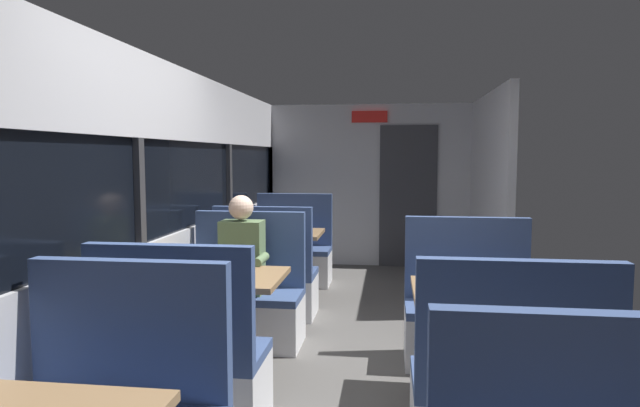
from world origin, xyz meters
name	(u,v)px	position (x,y,z in m)	size (l,w,h in m)	color
ground_plane	(344,390)	(0.00, 0.00, -0.01)	(3.30, 9.20, 0.02)	#514F4C
carriage_window_panel_left	(137,223)	(-1.45, 0.00, 1.11)	(0.09, 8.48, 2.30)	#B2B2B7
carriage_end_bulkhead	(373,186)	(0.06, 4.19, 1.14)	(2.90, 0.11, 2.30)	#B2B2B7
carriage_aisle_panel_right	(489,192)	(1.45, 3.00, 1.15)	(0.08, 2.40, 2.30)	#B2B2B7
dining_table_mid_window	(219,289)	(-0.89, 0.09, 0.64)	(0.90, 0.70, 0.74)	#9E9EA3
bench_mid_window_facing_end	(182,371)	(-0.89, -0.61, 0.33)	(0.95, 0.50, 1.10)	silver
bench_mid_window_facing_entry	(246,305)	(-0.89, 0.79, 0.33)	(0.95, 0.50, 1.10)	silver
dining_table_far_window	(281,241)	(-0.89, 2.26, 0.64)	(0.90, 0.70, 0.74)	#9E9EA3
bench_far_window_facing_end	(267,283)	(-0.89, 1.56, 0.33)	(0.95, 0.50, 1.10)	silver
bench_far_window_facing_entry	(292,257)	(-0.89, 2.96, 0.33)	(0.95, 0.50, 1.10)	silver
dining_table_rear_aisle	(485,306)	(0.89, -0.11, 0.64)	(0.90, 0.70, 0.74)	#9E9EA3
bench_rear_aisle_facing_end	(508,404)	(0.89, -0.81, 0.33)	(0.95, 0.50, 1.10)	silver
bench_rear_aisle_facing_entry	(468,320)	(0.89, 0.59, 0.33)	(0.95, 0.50, 1.10)	silver
seated_passenger	(243,282)	(-0.89, 0.71, 0.54)	(0.47, 0.55, 1.26)	#26262D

